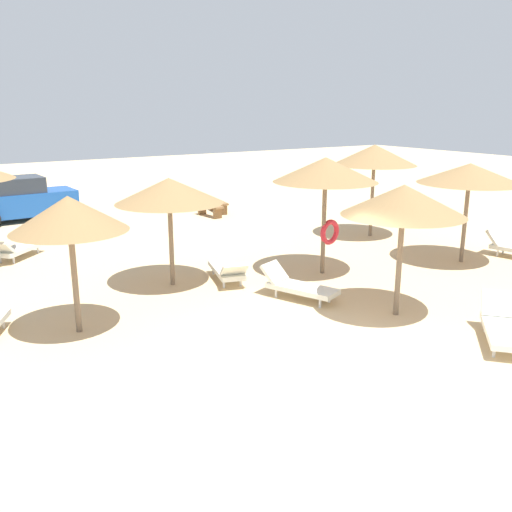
{
  "coord_description": "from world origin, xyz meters",
  "views": [
    {
      "loc": [
        -6.42,
        -7.05,
        4.46
      ],
      "look_at": [
        0.0,
        3.0,
        1.2
      ],
      "focal_mm": 38.98,
      "sensor_mm": 36.0,
      "label": 1
    }
  ],
  "objects_px": {
    "lounger_5": "(297,286)",
    "bench_1": "(218,204)",
    "parasol_1": "(69,214)",
    "parasol_5": "(326,171)",
    "parasol_3": "(169,191)",
    "lounger_3": "(228,270)",
    "bench_0": "(210,208)",
    "parasol_0": "(470,174)",
    "lounger_4": "(16,249)",
    "parasol_6": "(404,201)",
    "parked_car": "(21,200)",
    "lounger_6": "(502,327)",
    "parasol_7": "(374,155)"
  },
  "relations": [
    {
      "from": "lounger_5",
      "to": "bench_1",
      "type": "relative_size",
      "value": 1.28
    },
    {
      "from": "parasol_1",
      "to": "parasol_5",
      "type": "height_order",
      "value": "parasol_5"
    },
    {
      "from": "parasol_5",
      "to": "bench_1",
      "type": "distance_m",
      "value": 9.78
    },
    {
      "from": "parasol_3",
      "to": "lounger_3",
      "type": "height_order",
      "value": "parasol_3"
    },
    {
      "from": "parasol_5",
      "to": "lounger_5",
      "type": "distance_m",
      "value": 3.34
    },
    {
      "from": "parasol_3",
      "to": "bench_0",
      "type": "distance_m",
      "value": 9.21
    },
    {
      "from": "parasol_0",
      "to": "bench_0",
      "type": "height_order",
      "value": "parasol_0"
    },
    {
      "from": "bench_0",
      "to": "lounger_4",
      "type": "bearing_deg",
      "value": -161.17
    },
    {
      "from": "parasol_0",
      "to": "parasol_3",
      "type": "distance_m",
      "value": 8.44
    },
    {
      "from": "parasol_5",
      "to": "lounger_4",
      "type": "relative_size",
      "value": 1.76
    },
    {
      "from": "parasol_1",
      "to": "bench_0",
      "type": "relative_size",
      "value": 1.81
    },
    {
      "from": "parasol_6",
      "to": "bench_0",
      "type": "distance_m",
      "value": 12.34
    },
    {
      "from": "parasol_3",
      "to": "parked_car",
      "type": "relative_size",
      "value": 0.67
    },
    {
      "from": "bench_1",
      "to": "parasol_3",
      "type": "bearing_deg",
      "value": -125.64
    },
    {
      "from": "bench_1",
      "to": "lounger_6",
      "type": "bearing_deg",
      "value": -97.27
    },
    {
      "from": "parasol_1",
      "to": "parasol_7",
      "type": "xyz_separation_m",
      "value": [
        10.99,
        3.08,
        0.38
      ]
    },
    {
      "from": "parasol_1",
      "to": "lounger_4",
      "type": "height_order",
      "value": "parasol_1"
    },
    {
      "from": "lounger_6",
      "to": "lounger_4",
      "type": "bearing_deg",
      "value": 120.63
    },
    {
      "from": "bench_0",
      "to": "lounger_3",
      "type": "bearing_deg",
      "value": -114.85
    },
    {
      "from": "parasol_3",
      "to": "bench_1",
      "type": "height_order",
      "value": "parasol_3"
    },
    {
      "from": "bench_0",
      "to": "bench_1",
      "type": "relative_size",
      "value": 1.0
    },
    {
      "from": "bench_0",
      "to": "parked_car",
      "type": "height_order",
      "value": "parked_car"
    },
    {
      "from": "lounger_3",
      "to": "parasol_3",
      "type": "bearing_deg",
      "value": 156.81
    },
    {
      "from": "parasol_6",
      "to": "lounger_5",
      "type": "distance_m",
      "value": 3.21
    },
    {
      "from": "parasol_5",
      "to": "parasol_1",
      "type": "bearing_deg",
      "value": -175.58
    },
    {
      "from": "parasol_0",
      "to": "parasol_7",
      "type": "distance_m",
      "value": 3.88
    },
    {
      "from": "parasol_0",
      "to": "lounger_3",
      "type": "xyz_separation_m",
      "value": [
        -6.73,
        2.02,
        -2.26
      ]
    },
    {
      "from": "lounger_3",
      "to": "bench_0",
      "type": "relative_size",
      "value": 1.29
    },
    {
      "from": "parasol_5",
      "to": "bench_1",
      "type": "relative_size",
      "value": 2.03
    },
    {
      "from": "lounger_6",
      "to": "bench_0",
      "type": "xyz_separation_m",
      "value": [
        1.14,
        14.17,
        0.02
      ]
    },
    {
      "from": "parasol_0",
      "to": "bench_1",
      "type": "height_order",
      "value": "parasol_0"
    },
    {
      "from": "bench_0",
      "to": "parked_car",
      "type": "relative_size",
      "value": 0.38
    },
    {
      "from": "parasol_3",
      "to": "parasol_5",
      "type": "distance_m",
      "value": 4.1
    },
    {
      "from": "lounger_6",
      "to": "bench_1",
      "type": "xyz_separation_m",
      "value": [
        1.88,
        14.75,
        0.02
      ]
    },
    {
      "from": "parasol_3",
      "to": "parasol_7",
      "type": "bearing_deg",
      "value": 9.06
    },
    {
      "from": "lounger_5",
      "to": "bench_0",
      "type": "bearing_deg",
      "value": 73.49
    },
    {
      "from": "parasol_5",
      "to": "lounger_5",
      "type": "relative_size",
      "value": 1.59
    },
    {
      "from": "parasol_1",
      "to": "bench_1",
      "type": "distance_m",
      "value": 13.23
    },
    {
      "from": "lounger_4",
      "to": "bench_1",
      "type": "xyz_separation_m",
      "value": [
        8.67,
        3.28,
        0.03
      ]
    },
    {
      "from": "parasol_3",
      "to": "lounger_5",
      "type": "distance_m",
      "value": 3.9
    },
    {
      "from": "parasol_0",
      "to": "parasol_5",
      "type": "xyz_separation_m",
      "value": [
        -4.16,
        1.31,
        0.21
      ]
    },
    {
      "from": "parasol_5",
      "to": "lounger_6",
      "type": "relative_size",
      "value": 1.75
    },
    {
      "from": "parked_car",
      "to": "lounger_4",
      "type": "bearing_deg",
      "value": -102.07
    },
    {
      "from": "parasol_3",
      "to": "parked_car",
      "type": "height_order",
      "value": "parasol_3"
    },
    {
      "from": "parasol_6",
      "to": "parasol_7",
      "type": "bearing_deg",
      "value": 50.38
    },
    {
      "from": "lounger_3",
      "to": "bench_0",
      "type": "xyz_separation_m",
      "value": [
        3.71,
        8.0,
        0.03
      ]
    },
    {
      "from": "parked_car",
      "to": "lounger_3",
      "type": "bearing_deg",
      "value": -75.59
    },
    {
      "from": "parasol_0",
      "to": "parasol_3",
      "type": "relative_size",
      "value": 1.06
    },
    {
      "from": "parasol_0",
      "to": "parasol_5",
      "type": "distance_m",
      "value": 4.36
    },
    {
      "from": "parasol_0",
      "to": "lounger_4",
      "type": "distance_m",
      "value": 13.36
    }
  ]
}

